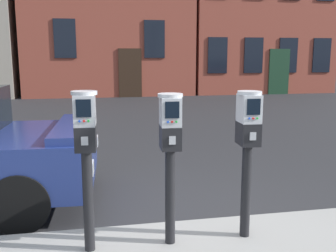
# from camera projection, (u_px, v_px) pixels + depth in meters

# --- Properties ---
(ground_plane) EXTENTS (160.00, 160.00, 0.00)m
(ground_plane) POSITION_uv_depth(u_px,v_px,m) (185.00, 242.00, 3.85)
(ground_plane) COLOR #28282B
(parking_meter_near_kerb) EXTENTS (0.23, 0.26, 1.39)m
(parking_meter_near_kerb) POSITION_uv_depth(u_px,v_px,m) (86.00, 143.00, 3.25)
(parking_meter_near_kerb) COLOR black
(parking_meter_near_kerb) RESTS_ON sidewalk_slab
(parking_meter_twin_adjacent) EXTENTS (0.23, 0.26, 1.36)m
(parking_meter_twin_adjacent) POSITION_uv_depth(u_px,v_px,m) (170.00, 142.00, 3.39)
(parking_meter_twin_adjacent) COLOR black
(parking_meter_twin_adjacent) RESTS_ON sidewalk_slab
(parking_meter_end_of_row) EXTENTS (0.23, 0.26, 1.37)m
(parking_meter_end_of_row) POSITION_uv_depth(u_px,v_px,m) (248.00, 138.00, 3.52)
(parking_meter_end_of_row) COLOR black
(parking_meter_end_of_row) RESTS_ON sidewalk_slab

